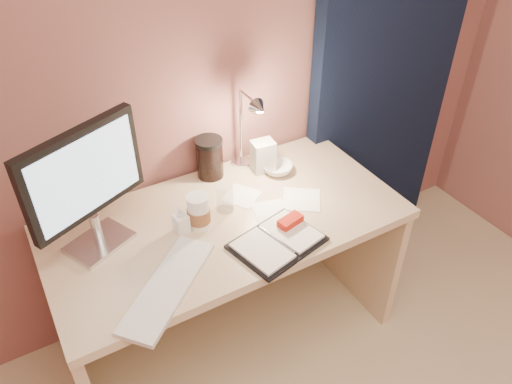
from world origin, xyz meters
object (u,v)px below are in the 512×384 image
desk (220,248)px  product_box (263,156)px  keyboard (168,287)px  bowl (278,168)px  monitor (84,181)px  coffee_cup (199,212)px  planner (278,240)px  desk_lamp (252,126)px  lotion_bottle (181,220)px  dark_jar (210,160)px  clear_cup (225,198)px

desk → product_box: (0.30, 0.14, 0.30)m
keyboard → desk: bearing=1.5°
bowl → product_box: (-0.05, 0.05, 0.05)m
monitor → coffee_cup: (0.36, -0.09, -0.22)m
keyboard → product_box: product_box is taller
planner → desk: bearing=96.1°
desk_lamp → coffee_cup: bearing=-150.3°
desk → monitor: monitor is taller
desk → monitor: bearing=176.9°
monitor → planner: bearing=-54.0°
lotion_bottle → bowl: bearing=16.1°
coffee_cup → desk_lamp: bearing=29.9°
keyboard → coffee_cup: 0.33m
dark_jar → desk_lamp: bearing=-27.7°
dark_jar → product_box: size_ratio=1.12×
keyboard → lotion_bottle: 0.29m
coffee_cup → bowl: size_ratio=1.08×
keyboard → lotion_bottle: size_ratio=4.06×
lotion_bottle → product_box: product_box is taller
monitor → desk_lamp: (0.71, 0.11, -0.05)m
keyboard → lotion_bottle: lotion_bottle is taller
desk → planner: size_ratio=3.86×
product_box → lotion_bottle: bearing=-150.8°
clear_cup → product_box: (0.27, 0.17, 0.01)m
planner → dark_jar: dark_jar is taller
desk → keyboard: keyboard is taller
clear_cup → lotion_bottle: bearing=-170.5°
planner → lotion_bottle: 0.37m
desk → product_box: bearing=25.4°
lotion_bottle → desk_lamp: size_ratio=0.30×
clear_cup → dark_jar: size_ratio=0.75×
coffee_cup → desk_lamp: desk_lamp is taller
monitor → keyboard: size_ratio=1.05×
lotion_bottle → dark_jar: size_ratio=0.70×
clear_cup → lotion_bottle: 0.20m
keyboard → bowl: size_ratio=3.47×
bowl → desk_lamp: 0.25m
keyboard → bowl: bowl is taller
clear_cup → lotion_bottle: clear_cup is taller
keyboard → dark_jar: bearing=11.2°
coffee_cup → clear_cup: (0.13, 0.04, -0.01)m
monitor → desk_lamp: bearing=-16.1°
product_box → planner: bearing=-107.3°
coffee_cup → dark_jar: (0.19, 0.28, 0.01)m
keyboard → planner: 0.44m
monitor → coffee_cup: bearing=-38.9°
keyboard → desk_lamp: 0.76m
clear_cup → desk_lamp: bearing=36.4°
dark_jar → desk: bearing=-109.0°
desk → monitor: (-0.47, 0.03, 0.52)m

